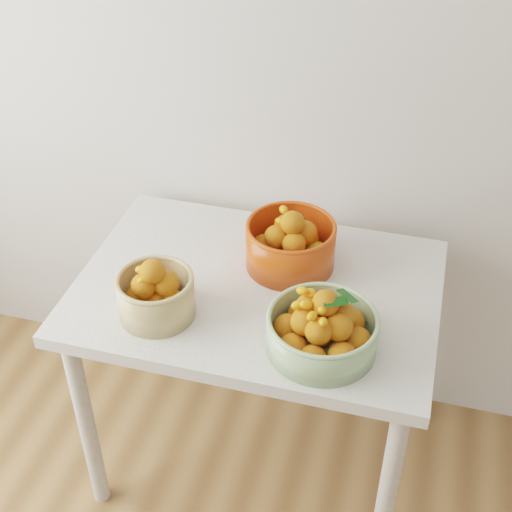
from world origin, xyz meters
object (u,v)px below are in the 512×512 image
object	(u,v)px
table	(257,311)
bowl_green	(322,329)
bowl_cream	(156,294)
bowl_orange	(291,244)

from	to	relation	value
table	bowl_green	bearing A→B (deg)	-41.39
table	bowl_green	distance (m)	0.33
bowl_cream	bowl_orange	distance (m)	0.42
table	bowl_green	xyz separation A→B (m)	(0.22, -0.19, 0.16)
bowl_green	bowl_orange	world-z (taller)	bowl_orange
bowl_cream	bowl_green	distance (m)	0.44
bowl_green	table	bearing A→B (deg)	138.61
bowl_cream	bowl_green	world-z (taller)	bowl_green
table	bowl_cream	world-z (taller)	bowl_cream
table	bowl_green	world-z (taller)	bowl_green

